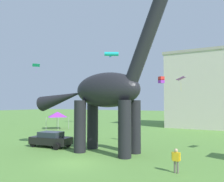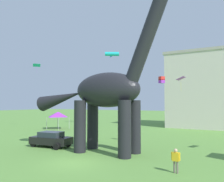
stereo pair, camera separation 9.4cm
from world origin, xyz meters
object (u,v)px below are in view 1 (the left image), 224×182
(parked_sedan_left, at_px, (51,139))
(kite_far_right, at_px, (181,79))
(person_vendor_side, at_px, (122,131))
(dinosaur_sculpture, at_px, (106,90))
(kite_apex, at_px, (36,65))
(kite_near_low, at_px, (111,54))
(kite_trailing, at_px, (161,80))
(festival_canopy_tent, at_px, (58,114))
(person_strolling_adult, at_px, (176,158))

(parked_sedan_left, xyz_separation_m, kite_far_right, (12.59, 2.72, 5.84))
(parked_sedan_left, height_order, person_vendor_side, person_vendor_side)
(dinosaur_sculpture, xyz_separation_m, kite_apex, (-21.07, 11.19, 5.57))
(parked_sedan_left, xyz_separation_m, kite_apex, (-14.72, 11.60, 10.47))
(parked_sedan_left, xyz_separation_m, kite_near_low, (-5.06, 22.04, 13.41))
(kite_far_right, xyz_separation_m, kite_near_low, (-17.65, 19.32, 7.57))
(person_vendor_side, relative_size, kite_trailing, 1.86)
(kite_trailing, bearing_deg, festival_canopy_tent, -174.21)
(dinosaur_sculpture, height_order, parked_sedan_left, dinosaur_sculpture)
(kite_trailing, distance_m, kite_near_low, 15.69)
(dinosaur_sculpture, bearing_deg, parked_sedan_left, 172.93)
(kite_near_low, bearing_deg, person_vendor_side, -56.95)
(festival_canopy_tent, bearing_deg, kite_trailing, 5.79)
(person_vendor_side, relative_size, person_strolling_adult, 1.13)
(parked_sedan_left, distance_m, kite_far_right, 14.15)
(kite_trailing, xyz_separation_m, kite_near_low, (-12.30, 7.36, 6.36))
(parked_sedan_left, distance_m, person_strolling_adult, 13.67)
(festival_canopy_tent, bearing_deg, person_strolling_adult, -33.01)
(person_strolling_adult, bearing_deg, kite_near_low, -173.16)
(dinosaur_sculpture, relative_size, kite_far_right, 12.88)
(kite_far_right, distance_m, kite_near_low, 27.24)
(festival_canopy_tent, xyz_separation_m, kite_apex, (-4.06, -1.26, 8.73))
(festival_canopy_tent, relative_size, kite_apex, 1.88)
(dinosaur_sculpture, xyz_separation_m, kite_trailing, (0.89, 14.26, 2.15))
(dinosaur_sculpture, xyz_separation_m, parked_sedan_left, (-6.35, -0.42, -4.90))
(kite_far_right, bearing_deg, festival_canopy_tent, 156.44)
(person_vendor_side, height_order, kite_apex, kite_apex)
(kite_trailing, height_order, kite_near_low, kite_near_low)
(person_vendor_side, height_order, festival_canopy_tent, festival_canopy_tent)
(kite_near_low, bearing_deg, kite_apex, -132.77)
(kite_apex, bearing_deg, person_strolling_adult, -27.07)
(dinosaur_sculpture, relative_size, parked_sedan_left, 3.60)
(festival_canopy_tent, bearing_deg, person_vendor_side, -19.46)
(kite_far_right, bearing_deg, person_strolling_adult, -81.73)
(festival_canopy_tent, bearing_deg, kite_near_low, 58.64)
(festival_canopy_tent, xyz_separation_m, kite_far_right, (23.25, -10.13, 4.10))
(festival_canopy_tent, height_order, kite_trailing, kite_trailing)
(kite_far_right, height_order, kite_near_low, kite_near_low)
(person_vendor_side, xyz_separation_m, kite_far_right, (8.23, -4.83, 5.58))
(person_strolling_adult, height_order, kite_apex, kite_apex)
(person_strolling_adult, bearing_deg, parked_sedan_left, -131.46)
(person_strolling_adult, relative_size, kite_far_right, 1.27)
(kite_far_right, relative_size, kite_near_low, 0.42)
(parked_sedan_left, bearing_deg, person_strolling_adult, -18.48)
(festival_canopy_tent, bearing_deg, kite_apex, -162.82)
(person_strolling_adult, distance_m, kite_far_right, 7.95)
(kite_near_low, bearing_deg, kite_trailing, -30.90)
(festival_canopy_tent, bearing_deg, parked_sedan_left, -50.36)
(person_vendor_side, height_order, person_strolling_adult, person_vendor_side)
(kite_trailing, relative_size, kite_apex, 0.57)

